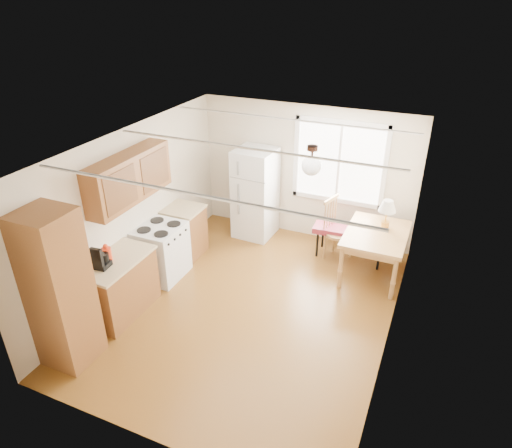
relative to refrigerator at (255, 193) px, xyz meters
The scene contains 11 objects.
room_shell 2.32m from the refrigerator, 68.22° to the right, with size 4.60×5.60×2.62m.
kitchen_run 2.89m from the refrigerator, 107.50° to the right, with size 0.65×3.40×2.20m.
window_unit 1.65m from the refrigerator, 13.75° to the left, with size 1.64×0.05×1.51m.
pendant_light 2.70m from the refrigerator, 48.03° to the right, with size 0.26×0.26×0.40m.
refrigerator is the anchor object (origin of this frame).
bench 1.91m from the refrigerator, ahead, with size 1.31×0.56×0.59m.
dining_table 2.41m from the refrigerator, 12.48° to the right, with size 0.96×1.27×0.80m.
chair 1.62m from the refrigerator, ahead, with size 0.53×0.52×1.11m.
table_lamp 2.47m from the refrigerator, ahead, with size 0.28×0.28×0.49m.
coffee_maker 3.32m from the refrigerator, 105.25° to the right, with size 0.19×0.23×0.34m.
kettle 3.17m from the refrigerator, 107.15° to the right, with size 0.14×0.14×0.26m.
Camera 1 is at (2.26, -5.02, 4.32)m, focal length 32.00 mm.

